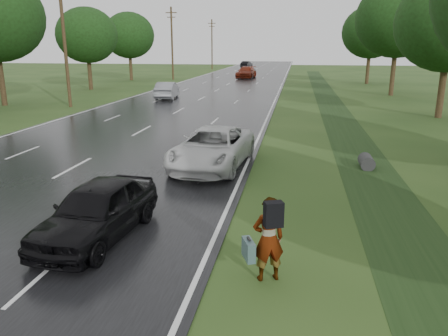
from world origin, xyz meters
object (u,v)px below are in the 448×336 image
at_px(dark_sedan, 97,210).
at_px(silver_sedan, 167,90).
at_px(white_pickup, 212,148).
at_px(pedestrian, 268,238).

xyz_separation_m(dark_sedan, silver_sedan, (-6.96, 29.46, 0.03)).
relative_size(white_pickup, dark_sedan, 1.29).
height_order(white_pickup, dark_sedan, white_pickup).
bearing_deg(white_pickup, dark_sedan, -97.16).
bearing_deg(white_pickup, pedestrian, -66.64).
bearing_deg(silver_sedan, white_pickup, 104.56).
bearing_deg(dark_sedan, silver_sedan, 108.86).
bearing_deg(dark_sedan, pedestrian, -11.37).
relative_size(white_pickup, silver_sedan, 1.20).
relative_size(pedestrian, dark_sedan, 0.43).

